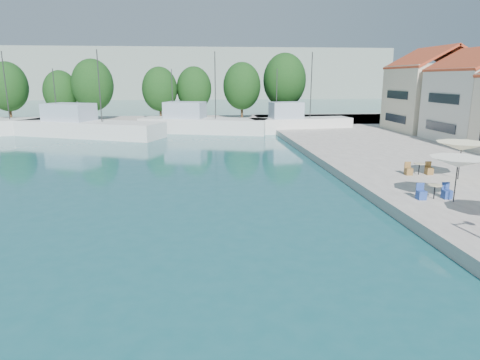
{
  "coord_description": "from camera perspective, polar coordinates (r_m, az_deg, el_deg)",
  "views": [
    {
      "loc": [
        -3.55,
        2.65,
        6.74
      ],
      "look_at": [
        -1.19,
        26.0,
        1.11
      ],
      "focal_mm": 32.0,
      "sensor_mm": 36.0,
      "label": 1
    }
  ],
  "objects": [
    {
      "name": "umbrella_cream",
      "position": [
        29.44,
        27.46,
        4.01
      ],
      "size": [
        3.06,
        3.06,
        2.32
      ],
      "color": "black",
      "rests_on": "quay_right"
    },
    {
      "name": "cafe_table_02",
      "position": [
        24.35,
        24.47,
        -1.67
      ],
      "size": [
        1.82,
        0.7,
        0.76
      ],
      "color": "black",
      "rests_on": "quay_right"
    },
    {
      "name": "tree_02",
      "position": [
        71.84,
        -28.6,
        10.88
      ],
      "size": [
        5.71,
        5.71,
        8.45
      ],
      "color": "#3F2B19",
      "rests_on": "quay_far"
    },
    {
      "name": "tree_04",
      "position": [
        67.05,
        -19.06,
        11.88
      ],
      "size": [
        5.97,
        5.97,
        8.83
      ],
      "color": "#3F2B19",
      "rests_on": "quay_far"
    },
    {
      "name": "cafe_table_03",
      "position": [
        30.05,
        22.74,
        1.19
      ],
      "size": [
        1.82,
        0.7,
        0.76
      ],
      "color": "black",
      "rests_on": "quay_right"
    },
    {
      "name": "tree_06",
      "position": [
        66.83,
        -6.15,
        12.02
      ],
      "size": [
        5.29,
        5.29,
        7.83
      ],
      "color": "#3F2B19",
      "rests_on": "quay_far"
    },
    {
      "name": "trawler_03",
      "position": [
        54.18,
        -5.32,
        7.42
      ],
      "size": [
        16.36,
        8.55,
        10.2
      ],
      "rotation": [
        0.0,
        0.0,
        -0.3
      ],
      "color": "silver",
      "rests_on": "ground"
    },
    {
      "name": "tree_03",
      "position": [
        68.81,
        -22.82,
        10.82
      ],
      "size": [
        4.88,
        4.88,
        7.23
      ],
      "color": "#3F2B19",
      "rests_on": "quay_far"
    },
    {
      "name": "trawler_04",
      "position": [
        54.85,
        7.71,
        7.43
      ],
      "size": [
        13.17,
        5.02,
        10.2
      ],
      "rotation": [
        0.0,
        0.0,
        0.13
      ],
      "color": "silver",
      "rests_on": "ground"
    },
    {
      "name": "tree_05",
      "position": [
        66.27,
        -10.67,
        11.82
      ],
      "size": [
        5.24,
        5.24,
        7.76
      ],
      "color": "#3F2B19",
      "rests_on": "quay_far"
    },
    {
      "name": "tree_08",
      "position": [
        69.14,
        5.95,
        13.08
      ],
      "size": [
        6.71,
        6.71,
        9.93
      ],
      "color": "#3F2B19",
      "rests_on": "quay_far"
    },
    {
      "name": "building_06",
      "position": [
        55.66,
        24.38,
        11.04
      ],
      "size": [
        9.0,
        8.8,
        10.2
      ],
      "color": "beige",
      "rests_on": "quay_right"
    },
    {
      "name": "tree_07",
      "position": [
        66.64,
        0.26,
        12.42
      ],
      "size": [
        5.73,
        5.73,
        8.48
      ],
      "color": "#3F2B19",
      "rests_on": "quay_far"
    },
    {
      "name": "umbrella_white",
      "position": [
        23.88,
        27.07,
        2.11
      ],
      "size": [
        2.79,
        2.79,
        2.29
      ],
      "color": "black",
      "rests_on": "quay_right"
    },
    {
      "name": "hill_east",
      "position": [
        182.62,
        8.24,
        13.12
      ],
      "size": [
        140.0,
        40.0,
        12.0
      ],
      "primitive_type": "cube",
      "color": "gray",
      "rests_on": "ground"
    },
    {
      "name": "hill_west",
      "position": [
        159.56,
        -15.76,
        13.45
      ],
      "size": [
        180.0,
        40.0,
        16.0
      ],
      "primitive_type": "cube",
      "color": "gray",
      "rests_on": "ground"
    },
    {
      "name": "trawler_02",
      "position": [
        53.57,
        -19.84,
        6.62
      ],
      "size": [
        18.12,
        11.34,
        10.2
      ],
      "rotation": [
        0.0,
        0.0,
        -0.41
      ],
      "color": "silver",
      "rests_on": "ground"
    },
    {
      "name": "quay_far",
      "position": [
        64.83,
        -9.76,
        7.59
      ],
      "size": [
        90.0,
        16.0,
        0.6
      ],
      "primitive_type": "cube",
      "color": "gray",
      "rests_on": "ground"
    }
  ]
}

